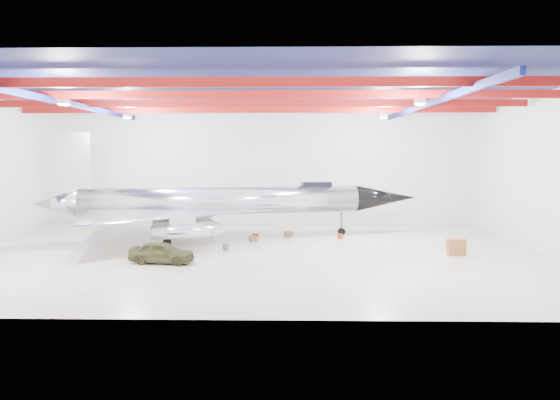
{
  "coord_description": "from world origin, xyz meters",
  "views": [
    {
      "loc": [
        2.85,
        -36.84,
        6.87
      ],
      "look_at": [
        2.05,
        2.0,
        3.47
      ],
      "focal_mm": 35.0,
      "sensor_mm": 36.0,
      "label": 1
    }
  ],
  "objects": [
    {
      "name": "spares_box",
      "position": [
        2.42,
        8.13,
        0.17
      ],
      "size": [
        0.41,
        0.41,
        0.34
      ],
      "primitive_type": "cylinder",
      "rotation": [
        0.0,
        0.0,
        -0.1
      ],
      "color": "#59595B",
      "rests_on": "floor"
    },
    {
      "name": "toolbox_red",
      "position": [
        -0.04,
        6.84,
        0.17
      ],
      "size": [
        0.57,
        0.51,
        0.33
      ],
      "primitive_type": "cube",
      "rotation": [
        0.0,
        0.0,
        0.32
      ],
      "color": "#972B0F",
      "rests_on": "floor"
    },
    {
      "name": "crate_small",
      "position": [
        -5.52,
        8.05,
        0.11
      ],
      "size": [
        0.34,
        0.27,
        0.23
      ],
      "primitive_type": "cube",
      "rotation": [
        0.0,
        0.0,
        0.04
      ],
      "color": "#59595B",
      "rests_on": "floor"
    },
    {
      "name": "ceiling_structure",
      "position": [
        0.0,
        0.0,
        10.32
      ],
      "size": [
        39.5,
        29.5,
        1.08
      ],
      "color": "maroon",
      "rests_on": "ceiling"
    },
    {
      "name": "wall_back",
      "position": [
        0.0,
        15.0,
        5.5
      ],
      "size": [
        40.0,
        0.0,
        40.0
      ],
      "primitive_type": "plane",
      "rotation": [
        1.57,
        0.0,
        0.0
      ],
      "color": "silver",
      "rests_on": "floor"
    },
    {
      "name": "ceiling",
      "position": [
        0.0,
        0.0,
        11.0
      ],
      "size": [
        40.0,
        40.0,
        0.0
      ],
      "primitive_type": "plane",
      "rotation": [
        3.14,
        0.0,
        0.0
      ],
      "color": "#0A0F38",
      "rests_on": "wall_back"
    },
    {
      "name": "desk",
      "position": [
        13.91,
        -0.55,
        0.54
      ],
      "size": [
        1.21,
        0.67,
        1.08
      ],
      "primitive_type": "cube",
      "rotation": [
        0.0,
        0.0,
        0.07
      ],
      "color": "brown",
      "rests_on": "floor"
    },
    {
      "name": "engine_drum",
      "position": [
        -1.74,
        1.02,
        0.21
      ],
      "size": [
        0.56,
        0.56,
        0.42
      ],
      "primitive_type": "cylinder",
      "rotation": [
        0.0,
        0.0,
        0.22
      ],
      "color": "#59595B",
      "rests_on": "floor"
    },
    {
      "name": "jeep",
      "position": [
        -5.18,
        -3.63,
        0.68
      ],
      "size": [
        4.19,
        2.15,
        1.37
      ],
      "primitive_type": "imported",
      "rotation": [
        0.0,
        0.0,
        1.43
      ],
      "color": "#38381C",
      "rests_on": "floor"
    },
    {
      "name": "parts_bin",
      "position": [
        2.66,
        7.04,
        0.22
      ],
      "size": [
        0.77,
        0.7,
        0.44
      ],
      "primitive_type": "cube",
      "rotation": [
        0.0,
        0.0,
        -0.37
      ],
      "color": "olive",
      "rests_on": "floor"
    },
    {
      "name": "floor",
      "position": [
        0.0,
        0.0,
        0.0
      ],
      "size": [
        40.0,
        40.0,
        0.0
      ],
      "primitive_type": "plane",
      "color": "#C0AF99",
      "rests_on": "ground"
    },
    {
      "name": "jet_aircraft",
      "position": [
        -2.61,
        6.07,
        2.74
      ],
      "size": [
        30.32,
        20.75,
        8.35
      ],
      "rotation": [
        0.0,
        0.0,
        0.21
      ],
      "color": "silver",
      "rests_on": "floor"
    },
    {
      "name": "wall_right",
      "position": [
        20.0,
        0.0,
        5.5
      ],
      "size": [
        0.0,
        30.0,
        30.0
      ],
      "primitive_type": "plane",
      "rotation": [
        1.57,
        0.0,
        -1.57
      ],
      "color": "silver",
      "rests_on": "floor"
    },
    {
      "name": "oil_barrel",
      "position": [
        -0.09,
        4.86,
        0.2
      ],
      "size": [
        0.69,
        0.61,
        0.41
      ],
      "primitive_type": "cube",
      "rotation": [
        0.0,
        0.0,
        0.29
      ],
      "color": "olive",
      "rests_on": "floor"
    },
    {
      "name": "tool_chest",
      "position": [
        6.76,
        6.3,
        0.2
      ],
      "size": [
        0.49,
        0.49,
        0.39
      ],
      "primitive_type": "cylinder",
      "rotation": [
        0.0,
        0.0,
        -0.13
      ],
      "color": "#972B0F",
      "rests_on": "floor"
    }
  ]
}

